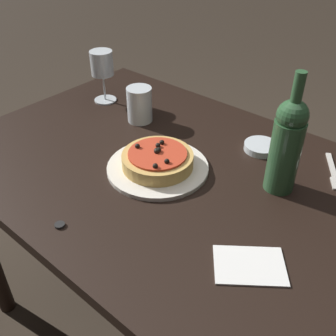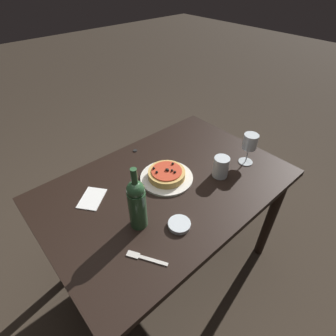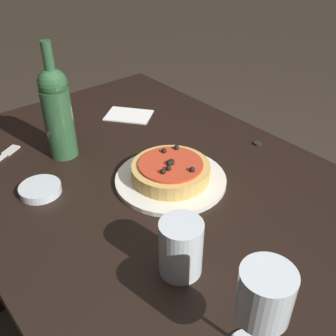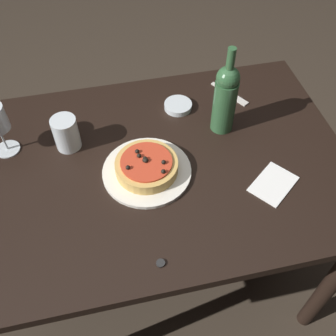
{
  "view_description": "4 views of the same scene",
  "coord_description": "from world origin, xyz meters",
  "px_view_note": "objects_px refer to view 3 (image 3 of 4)",
  "views": [
    {
      "loc": [
        0.57,
        -0.68,
        1.42
      ],
      "look_at": [
        0.02,
        -0.04,
        0.81
      ],
      "focal_mm": 42.0,
      "sensor_mm": 36.0,
      "label": 1
    },
    {
      "loc": [
        0.66,
        0.75,
        1.71
      ],
      "look_at": [
        -0.0,
        0.0,
        0.89
      ],
      "focal_mm": 28.0,
      "sensor_mm": 36.0,
      "label": 2
    },
    {
      "loc": [
        -0.64,
        0.49,
        1.36
      ],
      "look_at": [
        -0.06,
        0.0,
        0.85
      ],
      "focal_mm": 42.0,
      "sensor_mm": 36.0,
      "label": 3
    },
    {
      "loc": [
        -0.13,
        -0.8,
        1.74
      ],
      "look_at": [
        0.03,
        -0.07,
        0.83
      ],
      "focal_mm": 42.0,
      "sensor_mm": 36.0,
      "label": 4
    }
  ],
  "objects_px": {
    "side_bowl": "(40,189)",
    "pizza": "(171,171)",
    "water_cup": "(181,248)",
    "wine_bottle": "(57,111)",
    "bottle_cap": "(258,143)",
    "dinner_plate": "(171,179)",
    "dining_table": "(155,213)",
    "wine_glass": "(264,298)",
    "fork": "(0,159)"
  },
  "relations": [
    {
      "from": "water_cup",
      "to": "wine_bottle",
      "type": "bearing_deg",
      "value": -2.83
    },
    {
      "from": "wine_bottle",
      "to": "dining_table",
      "type": "bearing_deg",
      "value": -157.05
    },
    {
      "from": "dinner_plate",
      "to": "fork",
      "type": "relative_size",
      "value": 1.78
    },
    {
      "from": "dining_table",
      "to": "bottle_cap",
      "type": "bearing_deg",
      "value": -97.87
    },
    {
      "from": "fork",
      "to": "water_cup",
      "type": "bearing_deg",
      "value": -109.04
    },
    {
      "from": "pizza",
      "to": "wine_bottle",
      "type": "relative_size",
      "value": 0.62
    },
    {
      "from": "wine_bottle",
      "to": "water_cup",
      "type": "height_order",
      "value": "wine_bottle"
    },
    {
      "from": "dinner_plate",
      "to": "fork",
      "type": "height_order",
      "value": "dinner_plate"
    },
    {
      "from": "dinner_plate",
      "to": "side_bowl",
      "type": "relative_size",
      "value": 2.79
    },
    {
      "from": "dining_table",
      "to": "side_bowl",
      "type": "distance_m",
      "value": 0.3
    },
    {
      "from": "bottle_cap",
      "to": "pizza",
      "type": "bearing_deg",
      "value": 85.98
    },
    {
      "from": "dinner_plate",
      "to": "bottle_cap",
      "type": "height_order",
      "value": "dinner_plate"
    },
    {
      "from": "dinner_plate",
      "to": "pizza",
      "type": "height_order",
      "value": "pizza"
    },
    {
      "from": "fork",
      "to": "bottle_cap",
      "type": "distance_m",
      "value": 0.73
    },
    {
      "from": "bottle_cap",
      "to": "water_cup",
      "type": "bearing_deg",
      "value": 113.39
    },
    {
      "from": "dining_table",
      "to": "water_cup",
      "type": "xyz_separation_m",
      "value": [
        -0.26,
        0.14,
        0.16
      ]
    },
    {
      "from": "pizza",
      "to": "wine_bottle",
      "type": "bearing_deg",
      "value": 26.53
    },
    {
      "from": "dining_table",
      "to": "water_cup",
      "type": "bearing_deg",
      "value": 151.86
    },
    {
      "from": "dinner_plate",
      "to": "wine_bottle",
      "type": "height_order",
      "value": "wine_bottle"
    },
    {
      "from": "dining_table",
      "to": "fork",
      "type": "bearing_deg",
      "value": 36.72
    },
    {
      "from": "pizza",
      "to": "water_cup",
      "type": "relative_size",
      "value": 1.69
    },
    {
      "from": "water_cup",
      "to": "side_bowl",
      "type": "bearing_deg",
      "value": 14.4
    },
    {
      "from": "pizza",
      "to": "fork",
      "type": "bearing_deg",
      "value": 38.03
    },
    {
      "from": "dining_table",
      "to": "fork",
      "type": "distance_m",
      "value": 0.45
    },
    {
      "from": "wine_bottle",
      "to": "bottle_cap",
      "type": "xyz_separation_m",
      "value": [
        -0.31,
        -0.46,
        -0.13
      ]
    },
    {
      "from": "water_cup",
      "to": "wine_glass",
      "type": "bearing_deg",
      "value": 172.93
    },
    {
      "from": "dining_table",
      "to": "wine_glass",
      "type": "bearing_deg",
      "value": 160.45
    },
    {
      "from": "pizza",
      "to": "wine_bottle",
      "type": "distance_m",
      "value": 0.34
    },
    {
      "from": "wine_bottle",
      "to": "side_bowl",
      "type": "relative_size",
      "value": 3.14
    },
    {
      "from": "water_cup",
      "to": "bottle_cap",
      "type": "distance_m",
      "value": 0.53
    },
    {
      "from": "wine_glass",
      "to": "side_bowl",
      "type": "xyz_separation_m",
      "value": [
        0.6,
        0.08,
        -0.12
      ]
    },
    {
      "from": "dinner_plate",
      "to": "wine_bottle",
      "type": "distance_m",
      "value": 0.35
    },
    {
      "from": "dining_table",
      "to": "pizza",
      "type": "height_order",
      "value": "pizza"
    },
    {
      "from": "wine_bottle",
      "to": "bottle_cap",
      "type": "relative_size",
      "value": 13.13
    },
    {
      "from": "pizza",
      "to": "side_bowl",
      "type": "bearing_deg",
      "value": 58.64
    },
    {
      "from": "dinner_plate",
      "to": "wine_bottle",
      "type": "xyz_separation_m",
      "value": [
        0.29,
        0.14,
        0.13
      ]
    },
    {
      "from": "dinner_plate",
      "to": "bottle_cap",
      "type": "relative_size",
      "value": 11.66
    },
    {
      "from": "side_bowl",
      "to": "pizza",
      "type": "bearing_deg",
      "value": -121.36
    },
    {
      "from": "side_bowl",
      "to": "bottle_cap",
      "type": "relative_size",
      "value": 4.18
    },
    {
      "from": "dining_table",
      "to": "water_cup",
      "type": "distance_m",
      "value": 0.33
    },
    {
      "from": "dinner_plate",
      "to": "side_bowl",
      "type": "xyz_separation_m",
      "value": [
        0.17,
        0.27,
        0.0
      ]
    },
    {
      "from": "side_bowl",
      "to": "bottle_cap",
      "type": "height_order",
      "value": "side_bowl"
    },
    {
      "from": "bottle_cap",
      "to": "wine_bottle",
      "type": "bearing_deg",
      "value": 55.76
    },
    {
      "from": "dining_table",
      "to": "bottle_cap",
      "type": "distance_m",
      "value": 0.37
    },
    {
      "from": "pizza",
      "to": "bottle_cap",
      "type": "height_order",
      "value": "pizza"
    },
    {
      "from": "dinner_plate",
      "to": "pizza",
      "type": "relative_size",
      "value": 1.43
    },
    {
      "from": "wine_glass",
      "to": "pizza",
      "type": "bearing_deg",
      "value": -24.35
    },
    {
      "from": "pizza",
      "to": "wine_bottle",
      "type": "xyz_separation_m",
      "value": [
        0.29,
        0.14,
        0.1
      ]
    },
    {
      "from": "dining_table",
      "to": "fork",
      "type": "xyz_separation_m",
      "value": [
        0.35,
        0.26,
        0.11
      ]
    },
    {
      "from": "dining_table",
      "to": "fork",
      "type": "height_order",
      "value": "fork"
    }
  ]
}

